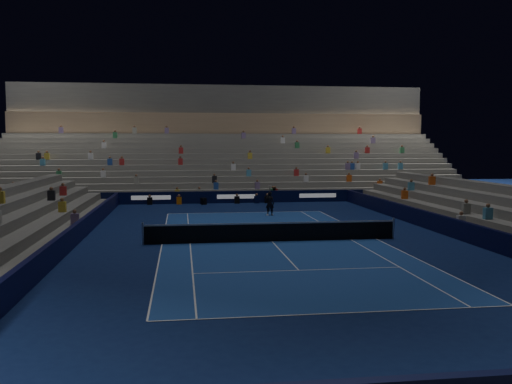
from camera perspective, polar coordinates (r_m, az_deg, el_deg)
name	(u,v)px	position (r m, az deg, el deg)	size (l,w,h in m)	color
ground	(272,242)	(27.76, 1.68, -5.19)	(90.00, 90.00, 0.00)	#0B1947
court_surface	(272,242)	(27.76, 1.68, -5.18)	(10.97, 23.77, 0.01)	navy
sponsor_barrier_far	(236,197)	(45.88, -2.10, -0.52)	(44.00, 0.25, 1.00)	black
sponsor_barrier_east	(453,228)	(30.77, 19.83, -3.54)	(0.25, 37.00, 1.00)	black
sponsor_barrier_west	(73,236)	(27.80, -18.51, -4.39)	(0.25, 37.00, 1.00)	black
grandstand_main	(227,160)	(55.06, -3.08, 3.40)	(44.00, 15.20, 11.20)	slate
tennis_net	(272,232)	(27.67, 1.68, -4.16)	(12.90, 0.10, 1.10)	#B2B2B7
tennis_player	(270,203)	(37.74, 1.45, -1.20)	(0.61, 0.40, 1.67)	black
broadcast_camera	(204,201)	(44.83, -5.48, -0.95)	(0.53, 0.91, 0.54)	black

